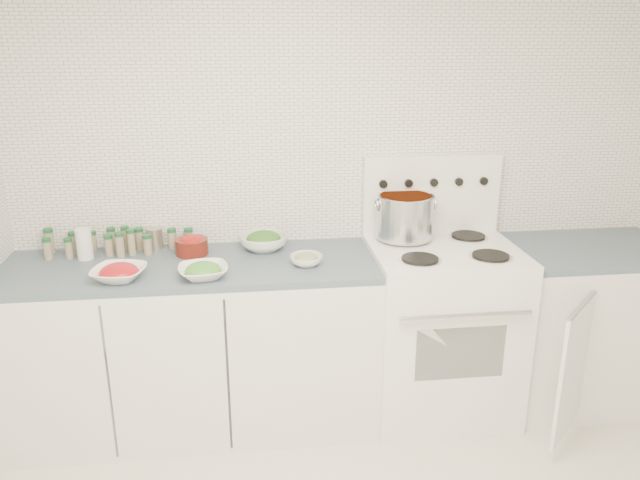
{
  "coord_description": "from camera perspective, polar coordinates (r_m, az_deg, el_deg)",
  "views": [
    {
      "loc": [
        -0.53,
        -1.76,
        1.99
      ],
      "look_at": [
        -0.18,
        1.14,
        1.02
      ],
      "focal_mm": 35.0,
      "sensor_mm": 36.0,
      "label": 1
    }
  ],
  "objects": [
    {
      "name": "room_walls",
      "position": [
        1.89,
        9.6,
        5.0
      ],
      "size": [
        3.54,
        3.04,
        2.52
      ],
      "color": "white",
      "rests_on": "ground"
    },
    {
      "name": "counter_left",
      "position": [
        3.34,
        -11.37,
        -9.4
      ],
      "size": [
        1.85,
        0.62,
        0.9
      ],
      "color": "white",
      "rests_on": "ground"
    },
    {
      "name": "stove",
      "position": [
        3.45,
        10.88,
        -7.53
      ],
      "size": [
        0.76,
        0.7,
        1.36
      ],
      "color": "white",
      "rests_on": "ground"
    },
    {
      "name": "counter_right",
      "position": [
        3.79,
        22.84,
        -7.05
      ],
      "size": [
        0.89,
        0.91,
        0.9
      ],
      "color": "white",
      "rests_on": "ground"
    },
    {
      "name": "stock_pot",
      "position": [
        3.34,
        7.76,
        2.33
      ],
      "size": [
        0.32,
        0.3,
        0.23
      ],
      "rotation": [
        0.0,
        0.0,
        0.17
      ],
      "color": "silver",
      "rests_on": "stove"
    },
    {
      "name": "bowl_tomato",
      "position": [
        3.03,
        -17.91,
        -2.86
      ],
      "size": [
        0.28,
        0.28,
        0.08
      ],
      "color": "white",
      "rests_on": "counter_left"
    },
    {
      "name": "bowl_snowpea",
      "position": [
        2.96,
        -10.64,
        -2.79
      ],
      "size": [
        0.26,
        0.26,
        0.08
      ],
      "color": "white",
      "rests_on": "counter_left"
    },
    {
      "name": "bowl_broccoli",
      "position": [
        3.3,
        -5.18,
        -0.07
      ],
      "size": [
        0.31,
        0.31,
        0.1
      ],
      "color": "white",
      "rests_on": "counter_left"
    },
    {
      "name": "bowl_zucchini",
      "position": [
        3.07,
        -1.26,
        -1.77
      ],
      "size": [
        0.21,
        0.21,
        0.06
      ],
      "color": "white",
      "rests_on": "counter_left"
    },
    {
      "name": "bowl_pepper",
      "position": [
        3.27,
        -11.64,
        -0.46
      ],
      "size": [
        0.17,
        0.17,
        0.1
      ],
      "color": "#5A170F",
      "rests_on": "counter_left"
    },
    {
      "name": "salt_canister",
      "position": [
        3.35,
        -20.75,
        -0.35
      ],
      "size": [
        0.1,
        0.1,
        0.16
      ],
      "primitive_type": "cylinder",
      "rotation": [
        0.0,
        0.0,
        0.29
      ],
      "color": "white",
      "rests_on": "counter_left"
    },
    {
      "name": "tin_can",
      "position": [
        3.41,
        -14.86,
        0.14
      ],
      "size": [
        0.08,
        0.08,
        0.11
      ],
      "primitive_type": "cylinder",
      "rotation": [
        0.0,
        0.0,
        -0.0
      ],
      "color": "#9E9686",
      "rests_on": "counter_left"
    },
    {
      "name": "spice_cluster",
      "position": [
        3.4,
        -18.36,
        -0.16
      ],
      "size": [
        0.76,
        0.16,
        0.14
      ],
      "color": "gray",
      "rests_on": "counter_left"
    }
  ]
}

